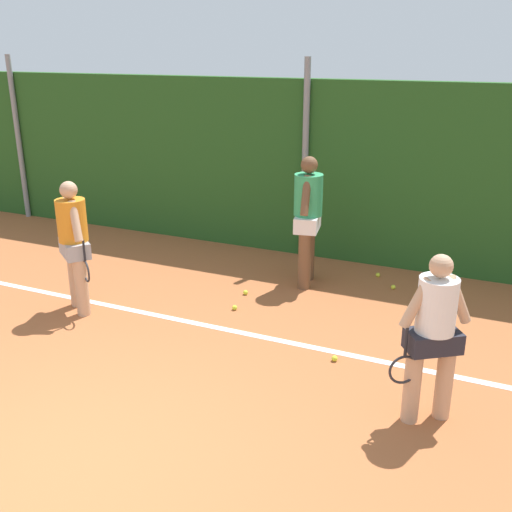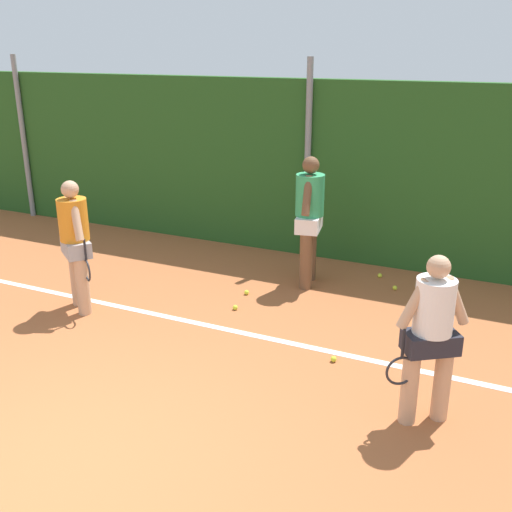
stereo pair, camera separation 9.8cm
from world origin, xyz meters
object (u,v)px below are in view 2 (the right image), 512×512
player_backcourt_far (309,214)px  tennis_ball_6 (334,359)px  player_foreground_near (431,332)px  tennis_ball_2 (380,276)px  tennis_ball_3 (247,292)px  tennis_ball_1 (395,288)px  player_midcourt (75,239)px  tennis_ball_4 (235,307)px

player_backcourt_far → tennis_ball_6: bearing=-163.1°
player_foreground_near → tennis_ball_2: (-1.24, 3.39, -0.87)m
player_foreground_near → tennis_ball_3: (-2.76, 1.96, -0.87)m
tennis_ball_2 → tennis_ball_1: bearing=-51.0°
tennis_ball_2 → tennis_ball_3: (-1.53, -1.43, 0.00)m
player_foreground_near → player_midcourt: (-4.53, 0.63, 0.06)m
player_foreground_near → tennis_ball_3: player_foreground_near is taller
tennis_ball_3 → tennis_ball_2: bearing=43.0°
tennis_ball_2 → player_backcourt_far: bearing=-143.2°
player_midcourt → tennis_ball_6: (3.45, 0.06, -0.93)m
tennis_ball_3 → tennis_ball_4: (0.09, -0.52, 0.00)m
tennis_ball_1 → tennis_ball_2: same height
player_midcourt → player_backcourt_far: player_backcourt_far is taller
player_midcourt → tennis_ball_1: (3.60, 2.38, -0.93)m
tennis_ball_4 → tennis_ball_6: size_ratio=1.00×
player_midcourt → tennis_ball_1: 4.42m
player_midcourt → tennis_ball_4: player_midcourt is taller
tennis_ball_6 → player_backcourt_far: bearing=117.6°
tennis_ball_4 → tennis_ball_6: bearing=-25.5°
player_backcourt_far → tennis_ball_6: size_ratio=28.21×
tennis_ball_1 → tennis_ball_3: bearing=-150.5°
player_foreground_near → tennis_ball_4: 3.17m
tennis_ball_2 → player_foreground_near: bearing=-70.0°
tennis_ball_1 → player_foreground_near: bearing=-72.9°
player_midcourt → player_backcourt_far: 3.17m
player_foreground_near → tennis_ball_3: size_ratio=24.52×
player_midcourt → tennis_ball_1: bearing=70.0°
player_midcourt → tennis_ball_6: bearing=37.5°
player_foreground_near → tennis_ball_6: size_ratio=24.52×
player_midcourt → tennis_ball_3: player_midcourt is taller
tennis_ball_4 → tennis_ball_2: bearing=53.5°
player_midcourt → tennis_ball_4: (1.85, 0.82, -0.93)m
tennis_ball_1 → tennis_ball_3: same height
tennis_ball_1 → tennis_ball_4: (-1.75, -1.56, 0.00)m
player_backcourt_far → tennis_ball_2: bearing=-63.9°
tennis_ball_2 → tennis_ball_4: size_ratio=1.00×
player_backcourt_far → tennis_ball_4: size_ratio=28.21×
player_midcourt → player_foreground_near: bearing=28.7°
tennis_ball_2 → tennis_ball_4: 2.42m
tennis_ball_3 → player_foreground_near: bearing=-35.4°
player_foreground_near → tennis_ball_2: size_ratio=24.52×
tennis_ball_2 → tennis_ball_4: (-1.44, -1.95, 0.00)m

